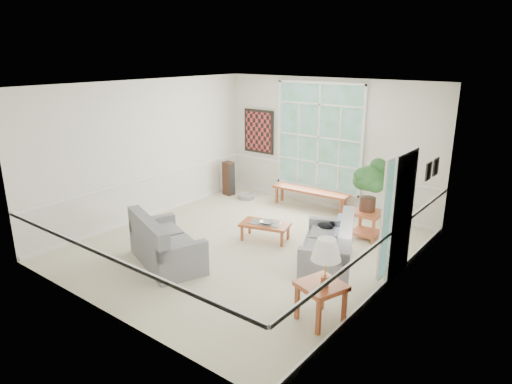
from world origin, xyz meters
TOP-DOWN VIEW (x-y plane):
  - floor at (0.00, 0.00)m, footprint 5.50×6.00m
  - ceiling at (0.00, 0.00)m, footprint 5.50×6.00m
  - wall_back at (0.00, 3.00)m, footprint 5.50×0.02m
  - wall_front at (0.00, -3.00)m, footprint 5.50×0.02m
  - wall_left at (-2.75, 0.00)m, footprint 0.02×6.00m
  - wall_right at (2.75, 0.00)m, footprint 0.02×6.00m
  - window_back at (-0.20, 2.96)m, footprint 2.30×0.08m
  - entry_door at (2.71, 0.60)m, footprint 0.08×0.90m
  - door_sidelight at (2.71, -0.03)m, footprint 0.08×0.26m
  - wall_art at (-1.95, 2.95)m, footprint 0.90×0.06m
  - wall_frame_near at (2.71, 1.75)m, footprint 0.04×0.26m
  - wall_frame_far at (2.71, 2.15)m, footprint 0.04×0.26m
  - loveseat_right at (1.62, 0.24)m, footprint 1.38×1.76m
  - loveseat_front at (-0.63, -1.38)m, footprint 1.82×1.37m
  - coffee_table at (0.12, 0.47)m, footprint 1.04×0.76m
  - pewter_bowl at (0.17, 0.45)m, footprint 0.37×0.37m
  - window_bench at (-0.19, 2.65)m, footprint 1.91×0.50m
  - end_table at (1.64, 1.78)m, footprint 0.59×0.59m
  - houseplant at (1.61, 1.82)m, footprint 0.77×0.77m
  - side_table at (2.40, -1.33)m, footprint 0.72×0.72m
  - table_lamp at (2.47, -1.38)m, footprint 0.56×0.56m
  - pet_bed at (-1.83, 2.29)m, footprint 0.46×0.46m
  - floor_speaker at (-2.40, 2.27)m, footprint 0.30×0.25m
  - cat at (1.31, 0.71)m, footprint 0.37×0.33m

SIDE VIEW (x-z plane):
  - floor at x=0.00m, z-range -0.01..0.00m
  - pet_bed at x=-1.83m, z-range 0.00..0.13m
  - coffee_table at x=0.12m, z-range 0.00..0.35m
  - window_bench at x=-0.19m, z-range 0.00..0.44m
  - end_table at x=1.64m, z-range 0.00..0.56m
  - side_table at x=2.40m, z-range 0.00..0.58m
  - pewter_bowl at x=0.17m, z-range 0.35..0.43m
  - loveseat_right at x=1.62m, z-range 0.00..0.85m
  - floor_speaker at x=-2.40m, z-range 0.00..0.87m
  - loveseat_front at x=-0.63m, z-range 0.00..0.88m
  - cat at x=1.31m, z-range 0.43..0.58m
  - table_lamp at x=2.47m, z-range 0.58..1.26m
  - entry_door at x=2.71m, z-range 0.00..2.10m
  - houseplant at x=1.61m, z-range 0.56..1.63m
  - door_sidelight at x=2.71m, z-range 0.20..2.10m
  - wall_back at x=0.00m, z-range 0.00..3.00m
  - wall_front at x=0.00m, z-range 0.00..3.00m
  - wall_left at x=-2.75m, z-range 0.00..3.00m
  - wall_right at x=2.75m, z-range 0.00..3.00m
  - wall_frame_near at x=2.71m, z-range 1.39..1.71m
  - wall_frame_far at x=2.71m, z-range 1.39..1.71m
  - wall_art at x=-1.95m, z-range 1.05..2.15m
  - window_back at x=-0.20m, z-range 0.45..2.85m
  - ceiling at x=0.00m, z-range 2.99..3.01m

